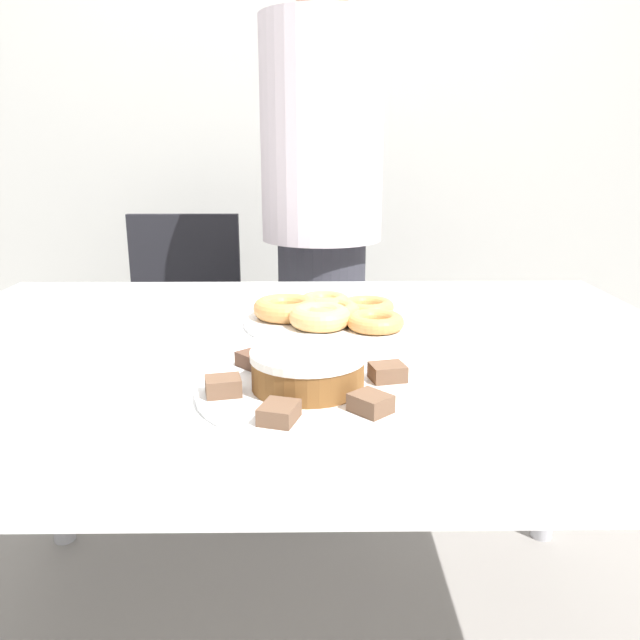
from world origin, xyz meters
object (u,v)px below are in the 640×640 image
person_standing (322,224)px  plate_donuts (329,322)px  plate_cake (308,390)px  frosted_cake (308,369)px  office_chair_left (181,350)px  napkin (40,321)px

person_standing → plate_donuts: 0.74m
plate_cake → frosted_cake: size_ratio=1.95×
office_chair_left → napkin: office_chair_left is taller
office_chair_left → plate_cake: (0.46, -1.25, 0.35)m
napkin → person_standing: bearing=50.6°
office_chair_left → frosted_cake: bearing=-69.6°
plate_cake → plate_donuts: bearing=83.9°
person_standing → office_chair_left: 0.69m
frosted_cake → plate_donuts: bearing=83.9°
plate_cake → office_chair_left: bearing=110.2°
plate_cake → frosted_cake: frosted_cake is taller
plate_donuts → office_chair_left: bearing=119.5°
person_standing → plate_donuts: person_standing is taller
plate_donuts → frosted_cake: 0.37m
person_standing → napkin: (-0.59, -0.72, -0.11)m
plate_cake → plate_donuts: 0.37m
person_standing → napkin: size_ratio=8.78×
person_standing → napkin: bearing=-129.4°
plate_cake → napkin: size_ratio=1.74×
napkin → plate_cake: bearing=-35.0°
person_standing → office_chair_left: (-0.49, 0.14, -0.46)m
office_chair_left → napkin: (-0.10, -0.86, 0.35)m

